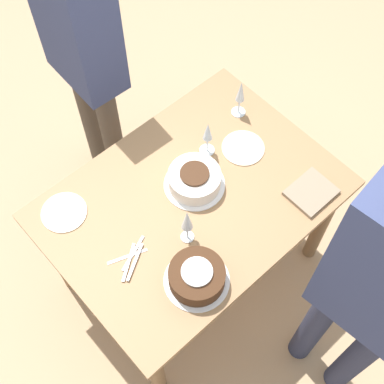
# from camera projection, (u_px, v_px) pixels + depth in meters

# --- Properties ---
(ground_plane) EXTENTS (12.00, 12.00, 0.00)m
(ground_plane) POSITION_uv_depth(u_px,v_px,m) (192.00, 266.00, 2.97)
(ground_plane) COLOR tan
(dining_table) EXTENTS (1.25, 0.90, 0.77)m
(dining_table) POSITION_uv_depth(u_px,v_px,m) (192.00, 212.00, 2.42)
(dining_table) COLOR #9E754C
(dining_table) RESTS_ON ground_plane
(cake_center_white) EXTENTS (0.27, 0.27, 0.10)m
(cake_center_white) POSITION_uv_depth(u_px,v_px,m) (194.00, 180.00, 2.30)
(cake_center_white) COLOR white
(cake_center_white) RESTS_ON dining_table
(cake_front_chocolate) EXTENTS (0.26, 0.26, 0.10)m
(cake_front_chocolate) POSITION_uv_depth(u_px,v_px,m) (197.00, 277.00, 2.08)
(cake_front_chocolate) COLOR white
(cake_front_chocolate) RESTS_ON dining_table
(wine_glass_near) EXTENTS (0.07, 0.07, 0.20)m
(wine_glass_near) POSITION_uv_depth(u_px,v_px,m) (208.00, 134.00, 2.32)
(wine_glass_near) COLOR silver
(wine_glass_near) RESTS_ON dining_table
(wine_glass_far) EXTENTS (0.07, 0.07, 0.21)m
(wine_glass_far) POSITION_uv_depth(u_px,v_px,m) (241.00, 94.00, 2.43)
(wine_glass_far) COLOR silver
(wine_glass_far) RESTS_ON dining_table
(wine_glass_extra) EXTENTS (0.06, 0.06, 0.22)m
(wine_glass_extra) POSITION_uv_depth(u_px,v_px,m) (187.00, 221.00, 2.08)
(wine_glass_extra) COLOR silver
(wine_glass_extra) RESTS_ON dining_table
(dessert_plate_left) EXTENTS (0.20, 0.20, 0.01)m
(dessert_plate_left) POSITION_uv_depth(u_px,v_px,m) (64.00, 212.00, 2.27)
(dessert_plate_left) COLOR beige
(dessert_plate_left) RESTS_ON dining_table
(dessert_plate_right) EXTENTS (0.20, 0.20, 0.01)m
(dessert_plate_right) POSITION_uv_depth(u_px,v_px,m) (243.00, 148.00, 2.44)
(dessert_plate_right) COLOR beige
(dessert_plate_right) RESTS_ON dining_table
(fork_pile) EXTENTS (0.19, 0.13, 0.01)m
(fork_pile) POSITION_uv_depth(u_px,v_px,m) (131.00, 258.00, 2.16)
(fork_pile) COLOR silver
(fork_pile) RESTS_ON dining_table
(napkin_stack) EXTENTS (0.20, 0.17, 0.02)m
(napkin_stack) POSITION_uv_depth(u_px,v_px,m) (311.00, 192.00, 2.31)
(napkin_stack) COLOR gray
(napkin_stack) RESTS_ON dining_table
(person_cutting) EXTENTS (0.26, 0.42, 1.77)m
(person_cutting) POSITION_uv_depth(u_px,v_px,m) (381.00, 289.00, 1.78)
(person_cutting) COLOR #2D334C
(person_cutting) RESTS_ON ground_plane
(person_watching) EXTENTS (0.23, 0.41, 1.69)m
(person_watching) POSITION_uv_depth(u_px,v_px,m) (81.00, 44.00, 2.43)
(person_watching) COLOR #4C4238
(person_watching) RESTS_ON ground_plane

